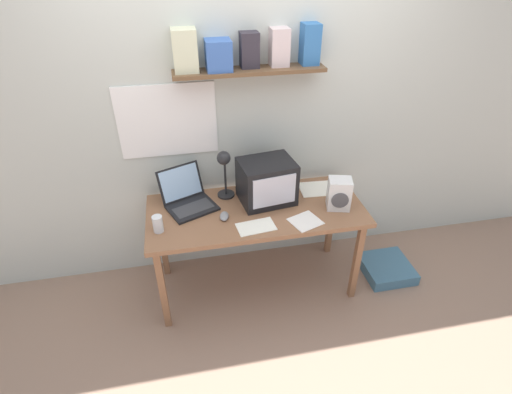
{
  "coord_description": "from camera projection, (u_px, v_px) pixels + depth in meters",
  "views": [
    {
      "loc": [
        -0.46,
        -2.26,
        2.37
      ],
      "look_at": [
        0.0,
        0.0,
        0.84
      ],
      "focal_mm": 28.0,
      "sensor_mm": 36.0,
      "label": 1
    }
  ],
  "objects": [
    {
      "name": "ground_plane",
      "position": [
        256.0,
        283.0,
        3.23
      ],
      "size": [
        12.0,
        12.0,
        0.0
      ],
      "primitive_type": "plane",
      "color": "#997864"
    },
    {
      "name": "back_wall",
      "position": [
        244.0,
        111.0,
        2.85
      ],
      "size": [
        5.6,
        0.24,
        2.6
      ],
      "color": "silver",
      "rests_on": "ground_plane"
    },
    {
      "name": "corner_desk",
      "position": [
        256.0,
        217.0,
        2.86
      ],
      "size": [
        1.53,
        0.66,
        0.74
      ],
      "color": "#8E5F40",
      "rests_on": "ground_plane"
    },
    {
      "name": "crt_monitor",
      "position": [
        267.0,
        182.0,
        2.83
      ],
      "size": [
        0.41,
        0.35,
        0.31
      ],
      "rotation": [
        0.0,
        0.0,
        0.14
      ],
      "color": "black",
      "rests_on": "corner_desk"
    },
    {
      "name": "laptop",
      "position": [
        187.0,
        197.0,
        2.84
      ],
      "size": [
        0.42,
        0.43,
        0.25
      ],
      "rotation": [
        0.0,
        0.0,
        0.4
      ],
      "color": "black",
      "rests_on": "corner_desk"
    },
    {
      "name": "desk_lamp",
      "position": [
        224.0,
        167.0,
        2.79
      ],
      "size": [
        0.13,
        0.17,
        0.39
      ],
      "rotation": [
        0.0,
        0.0,
        -0.19
      ],
      "color": "#232326",
      "rests_on": "corner_desk"
    },
    {
      "name": "juice_glass",
      "position": [
        158.0,
        225.0,
        2.59
      ],
      "size": [
        0.07,
        0.07,
        0.12
      ],
      "color": "white",
      "rests_on": "corner_desk"
    },
    {
      "name": "space_heater",
      "position": [
        339.0,
        194.0,
        2.78
      ],
      "size": [
        0.19,
        0.17,
        0.23
      ],
      "rotation": [
        0.0,
        0.0,
        -0.26
      ],
      "color": "white",
      "rests_on": "corner_desk"
    },
    {
      "name": "computer_mouse",
      "position": [
        224.0,
        216.0,
        2.72
      ],
      "size": [
        0.08,
        0.11,
        0.03
      ],
      "rotation": [
        0.0,
        0.0,
        -0.2
      ],
      "color": "gray",
      "rests_on": "corner_desk"
    },
    {
      "name": "loose_paper_near_laptop",
      "position": [
        305.0,
        221.0,
        2.7
      ],
      "size": [
        0.24,
        0.24,
        0.0
      ],
      "rotation": [
        0.0,
        0.0,
        0.36
      ],
      "color": "white",
      "rests_on": "corner_desk"
    },
    {
      "name": "printed_handout",
      "position": [
        256.0,
        227.0,
        2.65
      ],
      "size": [
        0.27,
        0.18,
        0.0
      ],
      "rotation": [
        0.0,
        0.0,
        0.12
      ],
      "color": "white",
      "rests_on": "corner_desk"
    },
    {
      "name": "open_notebook",
      "position": [
        318.0,
        189.0,
        3.04
      ],
      "size": [
        0.29,
        0.23,
        0.0
      ],
      "rotation": [
        0.0,
        0.0,
        -0.06
      ],
      "color": "white",
      "rests_on": "corner_desk"
    },
    {
      "name": "floor_cushion",
      "position": [
        386.0,
        268.0,
        3.31
      ],
      "size": [
        0.38,
        0.38,
        0.09
      ],
      "color": "teal",
      "rests_on": "ground_plane"
    }
  ]
}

